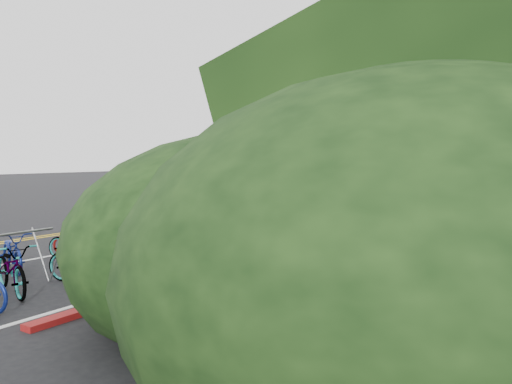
# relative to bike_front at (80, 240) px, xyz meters

# --- Properties ---
(road_markings) EXTENTS (7.47, 80.00, 0.01)m
(road_markings) POSITION_rel_bike_front_xyz_m (-0.96, 7.96, -0.39)
(road_markings) COLOR gold
(road_markings) RESTS_ON ground
(red_curb) EXTENTS (0.25, 28.00, 0.10)m
(red_curb) POSITION_rel_bike_front_xyz_m (4.10, 9.86, -0.34)
(red_curb) COLOR maroon
(red_curb) RESTS_ON ground
(bike_racks_rest) EXTENTS (1.14, 23.00, 1.17)m
(bike_racks_rest) POSITION_rel_bike_front_xyz_m (1.40, 10.86, 0.46)
(bike_racks_rest) COLOR gray
(bike_racks_rest) RESTS_ON ground
(signposts_rest) EXTENTS (0.08, 18.40, 2.50)m
(signposts_rest) POSITION_rel_bike_front_xyz_m (-1.00, 11.86, 1.04)
(signposts_rest) COLOR brown
(signposts_rest) RESTS_ON ground
(bike_front) EXTENTS (1.09, 1.58, 0.79)m
(bike_front) POSITION_rel_bike_front_xyz_m (0.00, 0.00, 0.00)
(bike_front) COLOR maroon
(bike_front) RESTS_ON ground
(bike_valet) EXTENTS (3.42, 9.54, 1.08)m
(bike_valet) POSITION_rel_bike_front_xyz_m (1.34, -1.58, 0.09)
(bike_valet) COLOR #144C1E
(bike_valet) RESTS_ON ground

